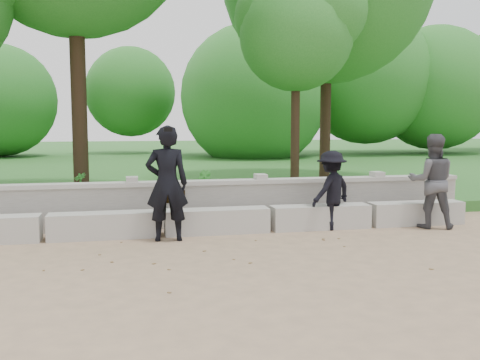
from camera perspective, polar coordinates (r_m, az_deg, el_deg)
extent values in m
plane|color=#A18363|center=(7.88, -7.36, -8.71)|extent=(80.00, 80.00, 0.00)
cube|color=#275E21|center=(21.68, -10.50, 1.03)|extent=(40.00, 22.00, 0.25)
cube|color=#B8B5AE|center=(9.67, -14.28, -4.71)|extent=(1.90, 0.45, 0.45)
cube|color=#B8B5AE|center=(9.79, -2.47, -4.39)|extent=(1.90, 0.45, 0.45)
cube|color=#B8B5AE|center=(10.31, 8.58, -3.91)|extent=(1.90, 0.45, 0.45)
cube|color=#B8B5AE|center=(11.17, 18.23, -3.38)|extent=(1.90, 0.45, 0.45)
cube|color=#ADAAA3|center=(10.34, -8.61, -2.85)|extent=(12.50, 0.25, 0.82)
cube|color=#B8B5AE|center=(10.28, -8.65, -0.37)|extent=(12.50, 0.35, 0.08)
cube|color=black|center=(10.19, -6.90, -1.76)|extent=(0.36, 0.02, 0.24)
imported|color=black|center=(9.14, -7.80, -0.37)|extent=(0.74, 0.51, 1.97)
cube|color=black|center=(8.70, -7.68, 5.36)|extent=(0.14, 0.03, 0.07)
imported|color=#46464C|center=(10.85, 19.78, -0.11)|extent=(1.06, 0.95, 1.80)
imported|color=black|center=(10.21, 9.72, -1.08)|extent=(1.11, 0.96, 1.49)
cylinder|color=#382619|center=(13.88, -16.86, 10.08)|extent=(0.38, 0.38, 5.56)
cylinder|color=#382619|center=(14.25, 5.91, 5.98)|extent=(0.23, 0.23, 3.47)
sphere|color=#216C21|center=(14.48, 6.03, 16.14)|extent=(2.98, 2.98, 2.98)
cylinder|color=#382619|center=(17.05, 9.12, 8.38)|extent=(0.33, 0.33, 4.91)
imported|color=#2D7628|center=(12.57, -3.78, -0.43)|extent=(0.43, 0.46, 0.66)
imported|color=#2D7628|center=(13.18, -16.70, -0.53)|extent=(0.44, 0.44, 0.58)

